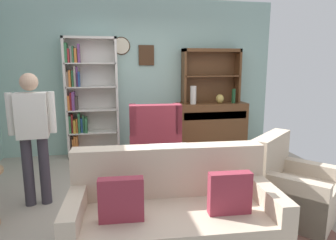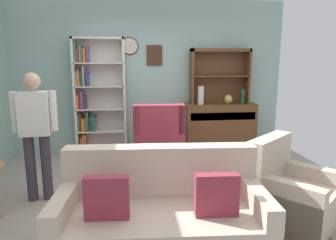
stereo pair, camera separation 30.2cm
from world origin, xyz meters
The scene contains 15 objects.
ground_plane centered at (0.00, 0.00, -0.01)m, with size 5.40×4.60×0.02m, color #9E9384.
wall_back centered at (0.00, 2.13, 1.40)m, with size 5.00×0.09×2.80m.
area_rug centered at (0.20, -0.30, 0.00)m, with size 2.68×1.92×0.01m, color brown.
bookshelf centered at (-1.00, 1.94, 1.05)m, with size 0.90×0.30×2.10m.
sideboard centered at (1.28, 1.86, 0.51)m, with size 1.30×0.45×0.92m.
sideboard_hutch centered at (1.28, 1.97, 1.56)m, with size 1.10×0.26×1.00m.
vase_tall centered at (0.89, 1.78, 1.09)m, with size 0.11×0.11×0.33m, color beige.
vase_round centered at (1.41, 1.79, 1.01)m, with size 0.15×0.15×0.17m, color tan.
bottle_wine centered at (1.67, 1.77, 1.05)m, with size 0.07×0.07×0.27m, color #194223.
couch_floral centered at (-0.11, -1.09, 0.31)m, with size 1.85×0.96×0.90m.
armchair_floral centered at (1.30, -0.72, 0.29)m, with size 1.08×1.08×0.88m.
wingback_chair centered at (0.06, 1.11, 0.38)m, with size 0.82×0.84×1.05m.
person_reading centered at (-1.50, 0.11, 0.91)m, with size 0.53×0.23×1.56m.
coffee_table centered at (0.18, -0.14, 0.35)m, with size 0.80×0.50×0.42m.
book_stack centered at (0.14, -0.09, 0.48)m, with size 0.22×0.16×0.11m.
Camera 2 is at (-0.35, -3.57, 1.68)m, focal length 32.36 mm.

